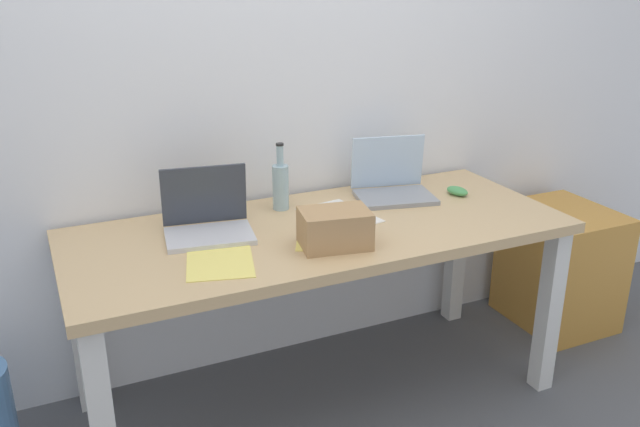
{
  "coord_description": "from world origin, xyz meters",
  "views": [
    {
      "loc": [
        -0.94,
        -2.06,
        1.63
      ],
      "look_at": [
        0.0,
        0.0,
        0.78
      ],
      "focal_mm": 37.69,
      "sensor_mm": 36.0,
      "label": 1
    }
  ],
  "objects_px": {
    "laptop_left": "(208,221)",
    "computer_mouse": "(457,191)",
    "desk": "(320,250)",
    "laptop_right": "(392,184)",
    "beer_bottle": "(281,185)",
    "cardboard_box": "(335,228)",
    "filing_cabinet": "(560,266)"
  },
  "relations": [
    {
      "from": "laptop_left",
      "to": "computer_mouse",
      "type": "bearing_deg",
      "value": -0.5
    },
    {
      "from": "desk",
      "to": "laptop_left",
      "type": "bearing_deg",
      "value": 166.48
    },
    {
      "from": "laptop_left",
      "to": "laptop_right",
      "type": "distance_m",
      "value": 0.8
    },
    {
      "from": "laptop_left",
      "to": "desk",
      "type": "bearing_deg",
      "value": -13.52
    },
    {
      "from": "desk",
      "to": "cardboard_box",
      "type": "distance_m",
      "value": 0.24
    },
    {
      "from": "desk",
      "to": "computer_mouse",
      "type": "height_order",
      "value": "computer_mouse"
    },
    {
      "from": "laptop_left",
      "to": "computer_mouse",
      "type": "relative_size",
      "value": 3.3
    },
    {
      "from": "desk",
      "to": "beer_bottle",
      "type": "relative_size",
      "value": 6.93
    },
    {
      "from": "laptop_left",
      "to": "beer_bottle",
      "type": "height_order",
      "value": "beer_bottle"
    },
    {
      "from": "desk",
      "to": "filing_cabinet",
      "type": "height_order",
      "value": "desk"
    },
    {
      "from": "desk",
      "to": "beer_bottle",
      "type": "height_order",
      "value": "beer_bottle"
    },
    {
      "from": "beer_bottle",
      "to": "filing_cabinet",
      "type": "height_order",
      "value": "beer_bottle"
    },
    {
      "from": "desk",
      "to": "laptop_right",
      "type": "bearing_deg",
      "value": 24.1
    },
    {
      "from": "computer_mouse",
      "to": "laptop_right",
      "type": "bearing_deg",
      "value": 145.55
    },
    {
      "from": "beer_bottle",
      "to": "cardboard_box",
      "type": "height_order",
      "value": "beer_bottle"
    },
    {
      "from": "laptop_right",
      "to": "computer_mouse",
      "type": "height_order",
      "value": "laptop_right"
    },
    {
      "from": "computer_mouse",
      "to": "filing_cabinet",
      "type": "bearing_deg",
      "value": -13.02
    },
    {
      "from": "desk",
      "to": "laptop_right",
      "type": "relative_size",
      "value": 5.22
    },
    {
      "from": "beer_bottle",
      "to": "cardboard_box",
      "type": "distance_m",
      "value": 0.42
    },
    {
      "from": "filing_cabinet",
      "to": "beer_bottle",
      "type": "bearing_deg",
      "value": 173.97
    },
    {
      "from": "laptop_left",
      "to": "filing_cabinet",
      "type": "relative_size",
      "value": 0.59
    },
    {
      "from": "laptop_right",
      "to": "cardboard_box",
      "type": "distance_m",
      "value": 0.57
    },
    {
      "from": "filing_cabinet",
      "to": "laptop_left",
      "type": "bearing_deg",
      "value": 179.84
    },
    {
      "from": "laptop_left",
      "to": "computer_mouse",
      "type": "distance_m",
      "value": 1.05
    },
    {
      "from": "beer_bottle",
      "to": "filing_cabinet",
      "type": "bearing_deg",
      "value": -6.03
    },
    {
      "from": "desk",
      "to": "computer_mouse",
      "type": "distance_m",
      "value": 0.67
    },
    {
      "from": "beer_bottle",
      "to": "computer_mouse",
      "type": "xyz_separation_m",
      "value": [
        0.72,
        -0.15,
        -0.08
      ]
    },
    {
      "from": "beer_bottle",
      "to": "filing_cabinet",
      "type": "distance_m",
      "value": 1.46
    },
    {
      "from": "filing_cabinet",
      "to": "computer_mouse",
      "type": "bearing_deg",
      "value": -179.6
    },
    {
      "from": "desk",
      "to": "laptop_right",
      "type": "distance_m",
      "value": 0.47
    },
    {
      "from": "laptop_right",
      "to": "laptop_left",
      "type": "bearing_deg",
      "value": -173.69
    },
    {
      "from": "desk",
      "to": "laptop_right",
      "type": "xyz_separation_m",
      "value": [
        0.41,
        0.18,
        0.14
      ]
    }
  ]
}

